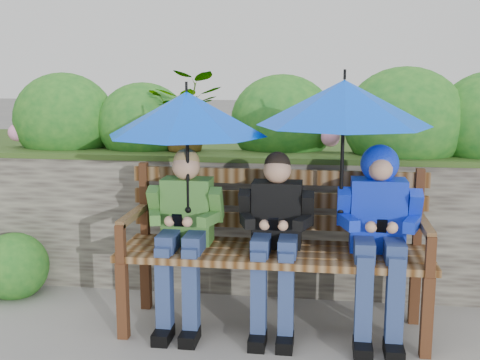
# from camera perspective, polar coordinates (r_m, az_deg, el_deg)

# --- Properties ---
(ground) EXTENTS (60.00, 60.00, 0.00)m
(ground) POSITION_cam_1_polar(r_m,az_deg,el_deg) (4.01, -0.21, -13.75)
(ground) COLOR slate
(ground) RESTS_ON ground
(garden_backdrop) EXTENTS (8.00, 2.85, 1.72)m
(garden_backdrop) POSITION_cam_1_polar(r_m,az_deg,el_deg) (5.35, 2.47, -0.63)
(garden_backdrop) COLOR #443E39
(garden_backdrop) RESTS_ON ground
(park_bench) EXTENTS (1.94, 0.57, 1.02)m
(park_bench) POSITION_cam_1_polar(r_m,az_deg,el_deg) (3.85, 3.31, -5.53)
(park_bench) COLOR #492916
(park_bench) RESTS_ON ground
(boy_left) EXTENTS (0.47, 0.55, 1.15)m
(boy_left) POSITION_cam_1_polar(r_m,az_deg,el_deg) (3.83, -5.32, -4.45)
(boy_left) COLOR #29611C
(boy_left) RESTS_ON ground
(boy_middle) EXTENTS (0.47, 0.54, 1.14)m
(boy_middle) POSITION_cam_1_polar(r_m,az_deg,el_deg) (3.75, 3.40, -4.83)
(boy_middle) COLOR black
(boy_middle) RESTS_ON ground
(boy_right) EXTENTS (0.50, 0.61, 1.19)m
(boy_right) POSITION_cam_1_polar(r_m,az_deg,el_deg) (3.74, 13.02, -4.07)
(boy_right) COLOR #0008BB
(boy_right) RESTS_ON ground
(umbrella_left) EXTENTS (1.00, 1.00, 0.82)m
(umbrella_left) POSITION_cam_1_polar(r_m,az_deg,el_deg) (3.72, -5.07, 6.27)
(umbrella_left) COLOR #0046EF
(umbrella_left) RESTS_ON ground
(umbrella_right) EXTENTS (1.05, 1.05, 0.88)m
(umbrella_right) POSITION_cam_1_polar(r_m,az_deg,el_deg) (3.64, 9.82, 7.21)
(umbrella_right) COLOR #0046EF
(umbrella_right) RESTS_ON ground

